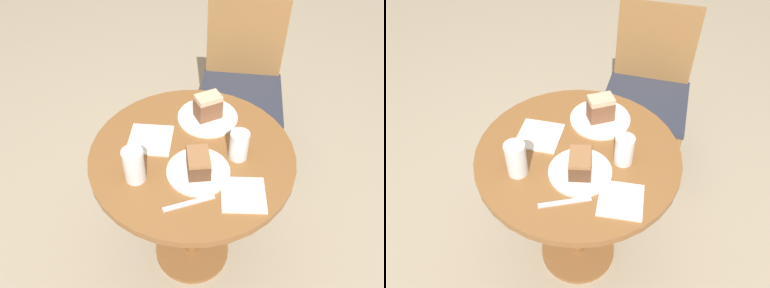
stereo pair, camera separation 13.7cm
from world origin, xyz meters
The scene contains 12 objects.
ground_plane centered at (0.00, 0.00, 0.00)m, with size 8.00×8.00×0.00m, color tan.
table centered at (0.00, 0.00, 0.57)m, with size 0.77×0.77×0.72m.
chair centered at (0.06, 0.84, 0.47)m, with size 0.53×0.54×0.90m.
plate_near centered at (0.05, -0.09, 0.73)m, with size 0.23×0.23×0.01m.
plate_far centered at (0.01, 0.20, 0.73)m, with size 0.25×0.25×0.01m.
cake_slice_near centered at (0.05, -0.09, 0.77)m, with size 0.11×0.13×0.08m.
cake_slice_far centered at (0.01, 0.20, 0.78)m, with size 0.12×0.12×0.10m.
glass_lemonade centered at (-0.15, -0.18, 0.78)m, with size 0.07×0.07×0.13m.
glass_water centered at (0.17, 0.02, 0.77)m, with size 0.07×0.07×0.11m.
napkin_stack centered at (-0.17, 0.01, 0.72)m, with size 0.19×0.19×0.01m.
fork centered at (0.06, -0.23, 0.72)m, with size 0.16×0.12×0.00m.
napkin_side centered at (0.22, -0.15, 0.72)m, with size 0.18×0.18×0.01m.
Camera 1 is at (0.27, -0.94, 1.73)m, focal length 35.00 mm.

